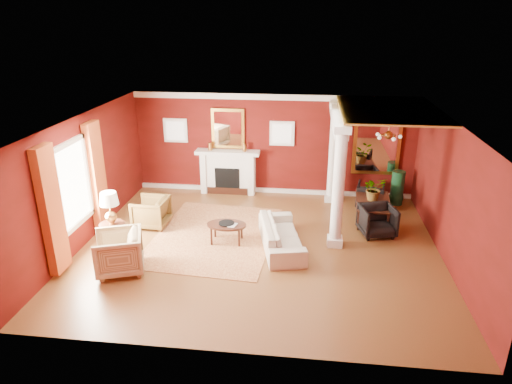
# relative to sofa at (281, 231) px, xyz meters

# --- Properties ---
(ground) EXTENTS (8.00, 8.00, 0.00)m
(ground) POSITION_rel_sofa_xyz_m (-0.49, -0.06, -0.40)
(ground) COLOR brown
(ground) RESTS_ON ground
(room_shell) EXTENTS (8.04, 7.04, 2.92)m
(room_shell) POSITION_rel_sofa_xyz_m (-0.49, -0.06, 1.61)
(room_shell) COLOR #600F0D
(room_shell) RESTS_ON ground
(fireplace) EXTENTS (1.85, 0.42, 1.29)m
(fireplace) POSITION_rel_sofa_xyz_m (-1.79, 3.26, 0.24)
(fireplace) COLOR white
(fireplace) RESTS_ON ground
(overmantel_mirror) EXTENTS (0.95, 0.07, 1.15)m
(overmantel_mirror) POSITION_rel_sofa_xyz_m (-1.79, 3.39, 1.50)
(overmantel_mirror) COLOR gold
(overmantel_mirror) RESTS_ON fireplace
(flank_window_left) EXTENTS (0.70, 0.07, 0.70)m
(flank_window_left) POSITION_rel_sofa_xyz_m (-3.34, 3.40, 1.40)
(flank_window_left) COLOR white
(flank_window_left) RESTS_ON room_shell
(flank_window_right) EXTENTS (0.70, 0.07, 0.70)m
(flank_window_right) POSITION_rel_sofa_xyz_m (-0.24, 3.40, 1.40)
(flank_window_right) COLOR white
(flank_window_right) RESTS_ON room_shell
(left_window) EXTENTS (0.21, 2.55, 2.60)m
(left_window) POSITION_rel_sofa_xyz_m (-4.39, -0.66, 1.02)
(left_window) COLOR white
(left_window) RESTS_ON room_shell
(column_front) EXTENTS (0.36, 0.36, 2.80)m
(column_front) POSITION_rel_sofa_xyz_m (1.21, 0.24, 1.02)
(column_front) COLOR white
(column_front) RESTS_ON ground
(column_back) EXTENTS (0.36, 0.36, 2.80)m
(column_back) POSITION_rel_sofa_xyz_m (1.21, 2.94, 1.02)
(column_back) COLOR white
(column_back) RESTS_ON ground
(header_beam) EXTENTS (0.30, 3.20, 0.32)m
(header_beam) POSITION_rel_sofa_xyz_m (1.21, 1.84, 2.22)
(header_beam) COLOR white
(header_beam) RESTS_ON column_front
(amber_ceiling) EXTENTS (2.30, 3.40, 0.04)m
(amber_ceiling) POSITION_rel_sofa_xyz_m (2.36, 1.69, 2.47)
(amber_ceiling) COLOR gold
(amber_ceiling) RESTS_ON room_shell
(dining_mirror) EXTENTS (1.30, 0.07, 1.70)m
(dining_mirror) POSITION_rel_sofa_xyz_m (2.41, 3.39, 1.15)
(dining_mirror) COLOR gold
(dining_mirror) RESTS_ON room_shell
(chandelier) EXTENTS (0.60, 0.62, 0.75)m
(chandelier) POSITION_rel_sofa_xyz_m (2.41, 1.74, 1.84)
(chandelier) COLOR #B07C37
(chandelier) RESTS_ON room_shell
(crown_trim) EXTENTS (8.00, 0.08, 0.16)m
(crown_trim) POSITION_rel_sofa_xyz_m (-0.49, 3.40, 2.42)
(crown_trim) COLOR white
(crown_trim) RESTS_ON room_shell
(base_trim) EXTENTS (8.00, 0.08, 0.12)m
(base_trim) POSITION_rel_sofa_xyz_m (-0.49, 3.40, -0.34)
(base_trim) COLOR white
(base_trim) RESTS_ON ground
(rug) EXTENTS (3.01, 3.86, 0.01)m
(rug) POSITION_rel_sofa_xyz_m (-1.62, 0.38, -0.40)
(rug) COLOR maroon
(rug) RESTS_ON ground
(sofa) EXTENTS (1.04, 2.15, 0.81)m
(sofa) POSITION_rel_sofa_xyz_m (0.00, 0.00, 0.00)
(sofa) COLOR beige
(sofa) RESTS_ON ground
(armchair_leopard) EXTENTS (0.78, 0.83, 0.82)m
(armchair_leopard) POSITION_rel_sofa_xyz_m (-3.29, 0.75, 0.01)
(armchair_leopard) COLOR black
(armchair_leopard) RESTS_ON ground
(armchair_stripe) EXTENTS (1.12, 1.16, 0.94)m
(armchair_stripe) POSITION_rel_sofa_xyz_m (-3.22, -1.42, 0.07)
(armchair_stripe) COLOR tan
(armchair_stripe) RESTS_ON ground
(coffee_table) EXTENTS (0.91, 0.91, 0.46)m
(coffee_table) POSITION_rel_sofa_xyz_m (-1.27, 0.11, 0.01)
(coffee_table) COLOR black
(coffee_table) RESTS_ON ground
(coffee_book) EXTENTS (0.18, 0.06, 0.25)m
(coffee_book) POSITION_rel_sofa_xyz_m (-1.21, 0.06, 0.18)
(coffee_book) COLOR black
(coffee_book) RESTS_ON coffee_table
(side_table) EXTENTS (0.55, 0.55, 1.39)m
(side_table) POSITION_rel_sofa_xyz_m (-3.70, -0.57, 0.51)
(side_table) COLOR black
(side_table) RESTS_ON ground
(dining_table) EXTENTS (0.65, 1.55, 0.84)m
(dining_table) POSITION_rel_sofa_xyz_m (2.24, 1.76, 0.02)
(dining_table) COLOR black
(dining_table) RESTS_ON ground
(dining_chair_near) EXTENTS (0.93, 0.89, 0.80)m
(dining_chair_near) POSITION_rel_sofa_xyz_m (2.22, 0.91, -0.00)
(dining_chair_near) COLOR black
(dining_chair_near) RESTS_ON ground
(dining_chair_far) EXTENTS (0.82, 0.78, 0.73)m
(dining_chair_far) POSITION_rel_sofa_xyz_m (2.25, 2.65, -0.04)
(dining_chair_far) COLOR black
(dining_chair_far) RESTS_ON ground
(green_urn) EXTENTS (0.40, 0.40, 0.97)m
(green_urn) POSITION_rel_sofa_xyz_m (3.01, 2.94, -0.03)
(green_urn) COLOR #133D20
(green_urn) RESTS_ON ground
(potted_plant) EXTENTS (0.74, 0.77, 0.48)m
(potted_plant) POSITION_rel_sofa_xyz_m (2.21, 1.82, 0.68)
(potted_plant) COLOR #26591E
(potted_plant) RESTS_ON dining_table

